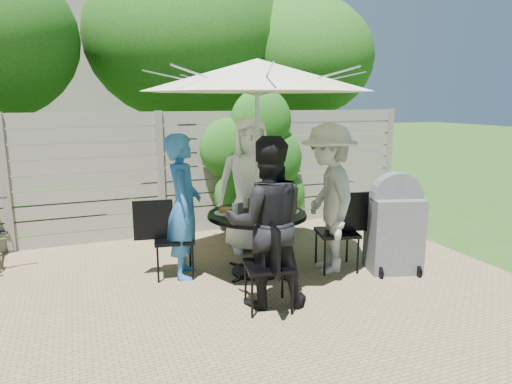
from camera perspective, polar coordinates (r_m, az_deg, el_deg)
name	(u,v)px	position (r m, az deg, el deg)	size (l,w,h in m)	color
backyard_envelope	(116,78)	(13.94, -17.14, 13.44)	(60.00, 60.00, 5.00)	#2A4816
patio_table	(257,231)	(5.28, 0.13, -4.93)	(1.37, 1.37, 0.73)	black
umbrella	(257,76)	(5.07, 0.14, 14.35)	(3.09, 3.09, 2.44)	silver
chair_back	(249,229)	(6.27, -0.86, -4.70)	(0.50, 0.65, 0.85)	black
person_back	(250,185)	(5.99, -0.75, 0.86)	(0.88, 0.57, 1.80)	white
chair_left	(173,254)	(5.34, -10.32, -7.62)	(0.69, 0.50, 0.91)	black
person_left	(184,207)	(5.18, -9.04, -1.86)	(0.60, 0.39, 1.64)	#2967B2
chair_front	(268,283)	(4.46, 1.56, -11.35)	(0.51, 0.69, 0.91)	black
person_front	(267,223)	(4.40, 1.35, -3.88)	(0.81, 0.63, 1.68)	black
chair_right	(338,247)	(5.54, 10.19, -6.80)	(0.72, 0.55, 0.94)	black
person_right	(328,199)	(5.34, 9.01, -0.85)	(1.13, 0.65, 1.75)	beige
plate_back	(254,204)	(5.56, -0.28, -1.46)	(0.26, 0.26, 0.06)	white
plate_left	(226,211)	(5.19, -3.82, -2.43)	(0.26, 0.26, 0.06)	white
plate_front	(261,219)	(4.87, 0.61, -3.34)	(0.26, 0.26, 0.06)	white
plate_right	(288,210)	(5.27, 4.03, -2.23)	(0.26, 0.26, 0.06)	white
glass_back	(246,202)	(5.45, -1.27, -1.25)	(0.07, 0.07, 0.14)	silver
glass_left	(235,209)	(5.08, -2.64, -2.19)	(0.07, 0.07, 0.14)	silver
glass_right	(278,204)	(5.34, 2.78, -1.52)	(0.07, 0.07, 0.14)	silver
syrup_jug	(251,205)	(5.25, -0.58, -1.63)	(0.09, 0.09, 0.16)	#59280C
coffee_cup	(263,203)	(5.43, 0.92, -1.39)	(0.08, 0.08, 0.12)	#C6B293
bbq_grill	(394,227)	(5.57, 16.90, -4.24)	(0.69, 0.60, 1.19)	#5D5D63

